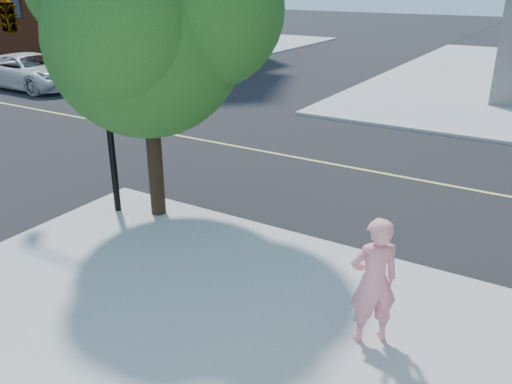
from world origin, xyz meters
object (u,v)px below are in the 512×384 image
Objects in this scene: signal_pole at (20,19)px; car_a at (30,71)px; man_on_phone at (374,281)px; street_tree at (148,13)px.

signal_pole reaches higher than car_a.
man_on_phone is at bearing -115.84° from car_a.
signal_pole is at bearing -50.04° from man_on_phone.
street_tree is at bearing -118.29° from car_a.
man_on_phone reaches higher than car_a.
street_tree is (-5.26, 1.76, 3.15)m from man_on_phone.
signal_pole is 14.41m from car_a.
street_tree is 16.99m from car_a.
street_tree is at bearing -59.26° from man_on_phone.
man_on_phone is at bearing -18.54° from street_tree.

